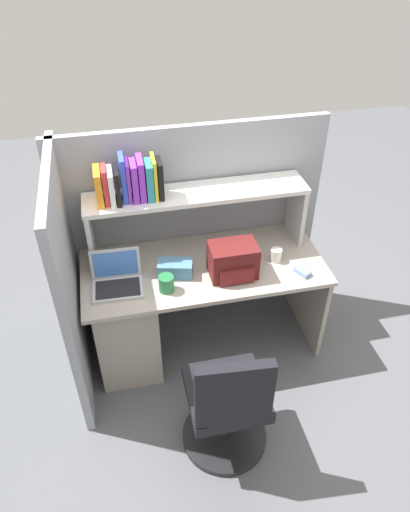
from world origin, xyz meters
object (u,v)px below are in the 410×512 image
tissue_box (175,268)px  laptop (117,279)px  snack_canister (166,283)px  computer_mouse (303,272)px  office_chair (227,407)px  paper_cup (276,255)px  backpack (233,261)px

tissue_box → laptop: bearing=-162.0°
tissue_box → snack_canister: size_ratio=2.04×
computer_mouse → tissue_box: tissue_box is taller
snack_canister → office_chair: 0.81m
computer_mouse → snack_canister: size_ratio=0.96×
computer_mouse → tissue_box: bearing=141.0°
computer_mouse → paper_cup: (-0.13, 0.17, 0.03)m
laptop → backpack: 0.74m
tissue_box → office_chair: (0.15, -0.82, -0.39)m
backpack → tissue_box: (-0.36, 0.07, -0.06)m
computer_mouse → office_chair: bearing=-162.6°
snack_canister → office_chair: bearing=-71.6°
paper_cup → laptop: bearing=-178.4°
paper_cup → office_chair: bearing=-123.1°
paper_cup → tissue_box: 0.68m
paper_cup → computer_mouse: bearing=-53.4°
snack_canister → office_chair: office_chair is taller
computer_mouse → paper_cup: bearing=99.4°
office_chair → backpack: bearing=-101.3°
computer_mouse → backpack: bearing=140.9°
backpack → computer_mouse: backpack is taller
office_chair → tissue_box: bearing=-74.9°
backpack → tissue_box: 0.37m
backpack → snack_canister: (-0.44, -0.06, -0.05)m
paper_cup → backpack: bearing=-166.7°
laptop → paper_cup: (1.05, 0.03, -0.01)m
computer_mouse → paper_cup: paper_cup is taller
laptop → snack_canister: laptop is taller
snack_canister → office_chair: (0.23, -0.68, -0.39)m
backpack → tissue_box: size_ratio=1.36×
snack_canister → office_chair: size_ratio=0.12×
laptop → tissue_box: 0.37m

